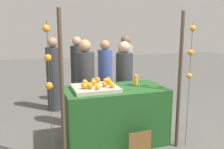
# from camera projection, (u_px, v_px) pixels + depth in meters

# --- Properties ---
(ground_plane) EXTENTS (24.00, 24.00, 0.00)m
(ground_plane) POSITION_uv_depth(u_px,v_px,m) (115.00, 141.00, 4.13)
(ground_plane) COLOR #565451
(stall_counter) EXTENTS (1.64, 0.86, 0.93)m
(stall_counter) POSITION_uv_depth(u_px,v_px,m) (115.00, 115.00, 4.04)
(stall_counter) COLOR #1E4C1E
(stall_counter) RESTS_ON ground_plane
(orange_tray) EXTENTS (0.70, 0.62, 0.06)m
(orange_tray) POSITION_uv_depth(u_px,v_px,m) (95.00, 88.00, 3.84)
(orange_tray) COLOR #B2AD99
(orange_tray) RESTS_ON stall_counter
(orange_0) EXTENTS (0.09, 0.09, 0.09)m
(orange_0) POSITION_uv_depth(u_px,v_px,m) (112.00, 85.00, 3.72)
(orange_0) COLOR orange
(orange_0) RESTS_ON orange_tray
(orange_1) EXTENTS (0.09, 0.09, 0.09)m
(orange_1) POSITION_uv_depth(u_px,v_px,m) (85.00, 82.00, 3.91)
(orange_1) COLOR orange
(orange_1) RESTS_ON orange_tray
(orange_2) EXTENTS (0.08, 0.08, 0.08)m
(orange_2) POSITION_uv_depth(u_px,v_px,m) (105.00, 84.00, 3.79)
(orange_2) COLOR orange
(orange_2) RESTS_ON orange_tray
(orange_3) EXTENTS (0.08, 0.08, 0.08)m
(orange_3) POSITION_uv_depth(u_px,v_px,m) (108.00, 80.00, 4.14)
(orange_3) COLOR orange
(orange_3) RESTS_ON orange_tray
(orange_4) EXTENTS (0.08, 0.08, 0.08)m
(orange_4) POSITION_uv_depth(u_px,v_px,m) (98.00, 87.00, 3.62)
(orange_4) COLOR orange
(orange_4) RESTS_ON orange_tray
(orange_5) EXTENTS (0.09, 0.09, 0.09)m
(orange_5) POSITION_uv_depth(u_px,v_px,m) (98.00, 80.00, 4.09)
(orange_5) COLOR orange
(orange_5) RESTS_ON orange_tray
(orange_6) EXTENTS (0.09, 0.09, 0.09)m
(orange_6) POSITION_uv_depth(u_px,v_px,m) (106.00, 81.00, 4.02)
(orange_6) COLOR orange
(orange_6) RESTS_ON orange_tray
(orange_7) EXTENTS (0.09, 0.09, 0.09)m
(orange_7) POSITION_uv_depth(u_px,v_px,m) (85.00, 86.00, 3.67)
(orange_7) COLOR orange
(orange_7) RESTS_ON orange_tray
(orange_8) EXTENTS (0.08, 0.08, 0.08)m
(orange_8) POSITION_uv_depth(u_px,v_px,m) (93.00, 80.00, 4.08)
(orange_8) COLOR orange
(orange_8) RESTS_ON orange_tray
(orange_9) EXTENTS (0.09, 0.09, 0.09)m
(orange_9) POSITION_uv_depth(u_px,v_px,m) (109.00, 82.00, 3.95)
(orange_9) COLOR orange
(orange_9) RESTS_ON orange_tray
(orange_10) EXTENTS (0.09, 0.09, 0.09)m
(orange_10) POSITION_uv_depth(u_px,v_px,m) (90.00, 86.00, 3.67)
(orange_10) COLOR orange
(orange_10) RESTS_ON orange_tray
(orange_11) EXTENTS (0.09, 0.09, 0.09)m
(orange_11) POSITION_uv_depth(u_px,v_px,m) (94.00, 82.00, 3.90)
(orange_11) COLOR orange
(orange_11) RESTS_ON orange_tray
(juice_bottle) EXTENTS (0.07, 0.07, 0.19)m
(juice_bottle) POSITION_uv_depth(u_px,v_px,m) (136.00, 80.00, 4.14)
(juice_bottle) COLOR orange
(juice_bottle) RESTS_ON stall_counter
(chalkboard_sign) EXTENTS (0.36, 0.03, 0.43)m
(chalkboard_sign) POSITION_uv_depth(u_px,v_px,m) (140.00, 145.00, 3.56)
(chalkboard_sign) COLOR brown
(chalkboard_sign) RESTS_ON ground_plane
(vendor_left) EXTENTS (0.34, 0.34, 1.69)m
(vendor_left) POSITION_uv_depth(u_px,v_px,m) (86.00, 88.00, 4.58)
(vendor_left) COLOR #333338
(vendor_left) RESTS_ON ground_plane
(vendor_right) EXTENTS (0.33, 0.33, 1.65)m
(vendor_right) POSITION_uv_depth(u_px,v_px,m) (124.00, 86.00, 4.78)
(vendor_right) COLOR #333338
(vendor_right) RESTS_ON ground_plane
(crowd_person_0) EXTENTS (0.34, 0.34, 1.69)m
(crowd_person_0) POSITION_uv_depth(u_px,v_px,m) (54.00, 77.00, 5.59)
(crowd_person_0) COLOR #333338
(crowd_person_0) RESTS_ON ground_plane
(crowd_person_1) EXTENTS (0.33, 0.33, 1.63)m
(crowd_person_1) POSITION_uv_depth(u_px,v_px,m) (105.00, 78.00, 5.57)
(crowd_person_1) COLOR #384C8C
(crowd_person_1) RESTS_ON ground_plane
(crowd_person_2) EXTENTS (0.35, 0.35, 1.72)m
(crowd_person_2) POSITION_uv_depth(u_px,v_px,m) (125.00, 73.00, 5.93)
(crowd_person_2) COLOR #99999E
(crowd_person_2) RESTS_ON ground_plane
(crowd_person_3) EXTENTS (0.34, 0.34, 1.68)m
(crowd_person_3) POSITION_uv_depth(u_px,v_px,m) (78.00, 72.00, 6.14)
(crowd_person_3) COLOR #333338
(crowd_person_3) RESTS_ON ground_plane
(canopy_post_left) EXTENTS (0.06, 0.06, 2.15)m
(canopy_post_left) POSITION_uv_depth(u_px,v_px,m) (62.00, 91.00, 3.21)
(canopy_post_left) COLOR #473828
(canopy_post_left) RESTS_ON ground_plane
(canopy_post_right) EXTENTS (0.06, 0.06, 2.15)m
(canopy_post_right) POSITION_uv_depth(u_px,v_px,m) (180.00, 82.00, 3.77)
(canopy_post_right) COLOR #473828
(canopy_post_right) RESTS_ON ground_plane
(garland_strand_left) EXTENTS (0.10, 0.11, 1.99)m
(garland_strand_left) POSITION_uv_depth(u_px,v_px,m) (48.00, 61.00, 3.09)
(garland_strand_left) COLOR #2D4C23
(garland_strand_left) RESTS_ON ground_plane
(garland_strand_right) EXTENTS (0.10, 0.10, 1.99)m
(garland_strand_right) POSITION_uv_depth(u_px,v_px,m) (191.00, 53.00, 3.72)
(garland_strand_right) COLOR #2D4C23
(garland_strand_right) RESTS_ON ground_plane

